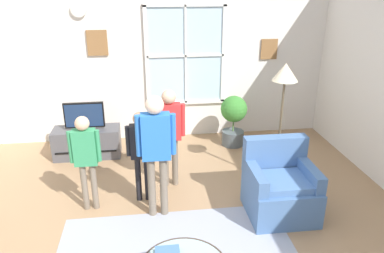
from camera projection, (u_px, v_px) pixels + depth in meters
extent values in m
cube|color=#9E7A56|center=(182.00, 252.00, 3.79)|extent=(6.18, 6.70, 0.02)
cube|color=silver|center=(162.00, 57.00, 6.13)|extent=(5.58, 0.12, 2.82)
cube|color=silver|center=(185.00, 56.00, 6.11)|extent=(1.28, 0.02, 1.61)
cube|color=white|center=(185.00, 5.00, 5.79)|extent=(1.34, 0.04, 0.06)
cube|color=white|center=(186.00, 102.00, 6.39)|extent=(1.34, 0.04, 0.06)
cube|color=white|center=(147.00, 57.00, 6.01)|extent=(0.06, 0.04, 1.61)
cube|color=white|center=(224.00, 55.00, 6.16)|extent=(0.06, 0.04, 1.61)
cube|color=white|center=(186.00, 56.00, 6.09)|extent=(0.03, 0.04, 1.61)
cube|color=white|center=(186.00, 56.00, 6.09)|extent=(1.28, 0.04, 0.03)
cube|color=olive|center=(97.00, 43.00, 5.84)|extent=(0.32, 0.03, 0.40)
cube|color=olive|center=(269.00, 49.00, 6.24)|extent=(0.28, 0.03, 0.34)
cylinder|color=silver|center=(78.00, 9.00, 5.61)|extent=(0.24, 0.04, 0.24)
cube|color=#4C4C51|center=(87.00, 142.00, 5.77)|extent=(1.01, 0.42, 0.46)
cube|color=black|center=(86.00, 152.00, 5.60)|extent=(0.91, 0.02, 0.02)
cylinder|color=#4C4C4C|center=(86.00, 127.00, 5.67)|extent=(0.08, 0.08, 0.05)
cube|color=black|center=(84.00, 115.00, 5.60)|extent=(0.60, 0.05, 0.39)
cube|color=navy|center=(84.00, 116.00, 5.57)|extent=(0.56, 0.01, 0.35)
cube|color=#476B9E|center=(280.00, 198.00, 4.32)|extent=(0.76, 0.72, 0.42)
cube|color=#476B9E|center=(275.00, 154.00, 4.44)|extent=(0.76, 0.16, 0.45)
cube|color=#476B9E|center=(255.00, 177.00, 4.17)|extent=(0.12, 0.65, 0.20)
cube|color=#476B9E|center=(309.00, 173.00, 4.25)|extent=(0.12, 0.65, 0.20)
cube|color=#4D73AA|center=(284.00, 182.00, 4.18)|extent=(0.61, 0.50, 0.08)
cylinder|color=#726656|center=(166.00, 162.00, 4.90)|extent=(0.08, 0.08, 0.68)
cylinder|color=#726656|center=(175.00, 162.00, 4.91)|extent=(0.08, 0.08, 0.68)
cube|color=red|center=(169.00, 122.00, 4.69)|extent=(0.29, 0.15, 0.48)
sphere|color=#D8AD8C|center=(169.00, 97.00, 4.57)|extent=(0.18, 0.18, 0.18)
cylinder|color=red|center=(156.00, 121.00, 4.64)|extent=(0.06, 0.06, 0.43)
cylinder|color=red|center=(183.00, 120.00, 4.69)|extent=(0.06, 0.06, 0.43)
cylinder|color=#726656|center=(152.00, 187.00, 4.25)|extent=(0.09, 0.09, 0.74)
cylinder|color=#726656|center=(164.00, 186.00, 4.27)|extent=(0.09, 0.09, 0.74)
cube|color=blue|center=(156.00, 137.00, 4.03)|extent=(0.32, 0.17, 0.52)
sphere|color=beige|center=(155.00, 105.00, 3.89)|extent=(0.20, 0.20, 0.20)
cylinder|color=blue|center=(138.00, 136.00, 3.98)|extent=(0.07, 0.07, 0.47)
cylinder|color=blue|center=(173.00, 134.00, 4.02)|extent=(0.07, 0.07, 0.47)
cylinder|color=#726656|center=(85.00, 187.00, 4.39)|extent=(0.07, 0.07, 0.60)
cylinder|color=#726656|center=(94.00, 186.00, 4.40)|extent=(0.07, 0.07, 0.60)
cube|color=#338C59|center=(85.00, 147.00, 4.20)|extent=(0.26, 0.14, 0.43)
sphere|color=#D8AD8C|center=(82.00, 123.00, 4.09)|extent=(0.16, 0.16, 0.16)
cylinder|color=#338C59|center=(71.00, 147.00, 4.16)|extent=(0.05, 0.05, 0.38)
cylinder|color=#338C59|center=(98.00, 146.00, 4.20)|extent=(0.05, 0.05, 0.38)
cylinder|color=black|center=(138.00, 179.00, 4.57)|extent=(0.07, 0.07, 0.59)
cylinder|color=black|center=(147.00, 178.00, 4.59)|extent=(0.07, 0.07, 0.59)
cube|color=black|center=(141.00, 141.00, 4.39)|extent=(0.26, 0.13, 0.42)
sphere|color=#A87A5B|center=(139.00, 119.00, 4.28)|extent=(0.16, 0.16, 0.16)
cylinder|color=black|center=(128.00, 141.00, 4.35)|extent=(0.05, 0.05, 0.38)
cylinder|color=black|center=(153.00, 140.00, 4.38)|extent=(0.05, 0.05, 0.38)
cylinder|color=#4C565B|center=(233.00, 138.00, 6.20)|extent=(0.36, 0.36, 0.25)
cylinder|color=#4C7238|center=(233.00, 126.00, 6.12)|extent=(0.02, 0.02, 0.17)
sphere|color=#388130|center=(234.00, 109.00, 6.01)|extent=(0.43, 0.43, 0.43)
cylinder|color=black|center=(275.00, 181.00, 5.08)|extent=(0.26, 0.26, 0.03)
cylinder|color=brown|center=(280.00, 134.00, 4.82)|extent=(0.03, 0.03, 1.44)
cone|color=beige|center=(285.00, 72.00, 4.51)|extent=(0.32, 0.32, 0.22)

